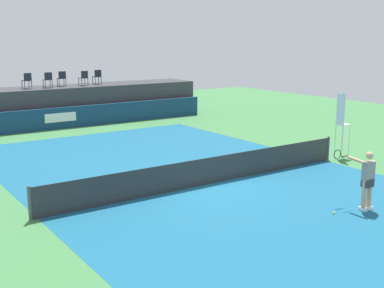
{
  "coord_description": "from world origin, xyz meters",
  "views": [
    {
      "loc": [
        -9.92,
        -13.3,
        4.97
      ],
      "look_at": [
        0.67,
        2.0,
        1.0
      ],
      "focal_mm": 46.22,
      "sensor_mm": 36.0,
      "label": 1
    }
  ],
  "objects_px": {
    "spectator_chair_right": "(84,77)",
    "net_post_far": "(328,148)",
    "spectator_chair_far_left": "(27,80)",
    "net_post_near": "(30,203)",
    "spectator_chair_left": "(48,79)",
    "umpire_chair": "(342,121)",
    "tennis_player": "(367,179)",
    "spectator_chair_far_right": "(97,76)",
    "tennis_ball": "(334,213)",
    "spectator_chair_center": "(62,78)"
  },
  "relations": [
    {
      "from": "spectator_chair_far_right",
      "to": "spectator_chair_far_left",
      "type": "bearing_deg",
      "value": -174.48
    },
    {
      "from": "net_post_near",
      "to": "net_post_far",
      "type": "distance_m",
      "value": 12.4
    },
    {
      "from": "spectator_chair_left",
      "to": "spectator_chair_center",
      "type": "relative_size",
      "value": 1.0
    },
    {
      "from": "spectator_chair_far_left",
      "to": "tennis_ball",
      "type": "relative_size",
      "value": 13.06
    },
    {
      "from": "umpire_chair",
      "to": "spectator_chair_far_left",
      "type": "bearing_deg",
      "value": 119.73
    },
    {
      "from": "spectator_chair_right",
      "to": "tennis_ball",
      "type": "distance_m",
      "value": 19.69
    },
    {
      "from": "spectator_chair_right",
      "to": "net_post_near",
      "type": "height_order",
      "value": "spectator_chair_right"
    },
    {
      "from": "spectator_chair_far_left",
      "to": "umpire_chair",
      "type": "bearing_deg",
      "value": -60.27
    },
    {
      "from": "spectator_chair_left",
      "to": "net_post_far",
      "type": "distance_m",
      "value": 16.55
    },
    {
      "from": "spectator_chair_far_right",
      "to": "net_post_near",
      "type": "height_order",
      "value": "spectator_chair_far_right"
    },
    {
      "from": "spectator_chair_far_left",
      "to": "spectator_chair_right",
      "type": "distance_m",
      "value": 3.37
    },
    {
      "from": "spectator_chair_left",
      "to": "umpire_chair",
      "type": "relative_size",
      "value": 0.32
    },
    {
      "from": "spectator_chair_left",
      "to": "net_post_near",
      "type": "distance_m",
      "value": 16.18
    },
    {
      "from": "tennis_ball",
      "to": "net_post_near",
      "type": "bearing_deg",
      "value": 148.69
    },
    {
      "from": "net_post_far",
      "to": "tennis_player",
      "type": "height_order",
      "value": "tennis_player"
    },
    {
      "from": "tennis_player",
      "to": "net_post_far",
      "type": "bearing_deg",
      "value": 50.15
    },
    {
      "from": "spectator_chair_left",
      "to": "tennis_player",
      "type": "height_order",
      "value": "spectator_chair_left"
    },
    {
      "from": "net_post_near",
      "to": "tennis_ball",
      "type": "bearing_deg",
      "value": -31.31
    },
    {
      "from": "spectator_chair_center",
      "to": "spectator_chair_far_right",
      "type": "relative_size",
      "value": 1.0
    },
    {
      "from": "spectator_chair_far_right",
      "to": "net_post_far",
      "type": "relative_size",
      "value": 0.89
    },
    {
      "from": "spectator_chair_left",
      "to": "spectator_chair_center",
      "type": "bearing_deg",
      "value": 22.51
    },
    {
      "from": "net_post_near",
      "to": "tennis_ball",
      "type": "xyz_separation_m",
      "value": [
        7.38,
        -4.49,
        -0.46
      ]
    },
    {
      "from": "spectator_chair_far_right",
      "to": "net_post_near",
      "type": "distance_m",
      "value": 18.08
    },
    {
      "from": "spectator_chair_far_left",
      "to": "spectator_chair_right",
      "type": "height_order",
      "value": "same"
    },
    {
      "from": "spectator_chair_far_right",
      "to": "spectator_chair_right",
      "type": "bearing_deg",
      "value": -155.83
    },
    {
      "from": "spectator_chair_right",
      "to": "umpire_chair",
      "type": "bearing_deg",
      "value": -70.77
    },
    {
      "from": "spectator_chair_far_right",
      "to": "tennis_ball",
      "type": "height_order",
      "value": "spectator_chair_far_right"
    },
    {
      "from": "spectator_chair_left",
      "to": "spectator_chair_right",
      "type": "distance_m",
      "value": 2.21
    },
    {
      "from": "spectator_chair_far_left",
      "to": "spectator_chair_left",
      "type": "height_order",
      "value": "same"
    },
    {
      "from": "spectator_chair_right",
      "to": "net_post_far",
      "type": "relative_size",
      "value": 0.89
    },
    {
      "from": "spectator_chair_far_right",
      "to": "umpire_chair",
      "type": "height_order",
      "value": "spectator_chair_far_right"
    },
    {
      "from": "net_post_near",
      "to": "tennis_player",
      "type": "height_order",
      "value": "tennis_player"
    },
    {
      "from": "umpire_chair",
      "to": "tennis_player",
      "type": "xyz_separation_m",
      "value": [
        -4.74,
        -4.77,
        -0.63
      ]
    },
    {
      "from": "spectator_chair_left",
      "to": "tennis_player",
      "type": "xyz_separation_m",
      "value": [
        2.7,
        -19.74,
        -1.73
      ]
    },
    {
      "from": "spectator_chair_far_left",
      "to": "spectator_chair_center",
      "type": "height_order",
      "value": "same"
    },
    {
      "from": "spectator_chair_far_left",
      "to": "spectator_chair_far_right",
      "type": "relative_size",
      "value": 1.0
    },
    {
      "from": "spectator_chair_right",
      "to": "net_post_far",
      "type": "distance_m",
      "value": 15.82
    },
    {
      "from": "net_post_near",
      "to": "spectator_chair_right",
      "type": "bearing_deg",
      "value": 62.15
    },
    {
      "from": "spectator_chair_left",
      "to": "spectator_chair_far_right",
      "type": "distance_m",
      "value": 3.35
    },
    {
      "from": "spectator_chair_far_right",
      "to": "spectator_chair_center",
      "type": "bearing_deg",
      "value": -177.03
    },
    {
      "from": "spectator_chair_far_left",
      "to": "umpire_chair",
      "type": "relative_size",
      "value": 0.32
    },
    {
      "from": "spectator_chair_right",
      "to": "umpire_chair",
      "type": "distance_m",
      "value": 15.93
    },
    {
      "from": "net_post_near",
      "to": "tennis_ball",
      "type": "relative_size",
      "value": 14.71
    },
    {
      "from": "net_post_far",
      "to": "spectator_chair_far_left",
      "type": "bearing_deg",
      "value": 117.47
    },
    {
      "from": "umpire_chair",
      "to": "net_post_far",
      "type": "distance_m",
      "value": 1.33
    },
    {
      "from": "spectator_chair_far_left",
      "to": "net_post_near",
      "type": "xyz_separation_m",
      "value": [
        -4.56,
        -15.08,
        -2.19
      ]
    },
    {
      "from": "spectator_chair_right",
      "to": "tennis_player",
      "type": "xyz_separation_m",
      "value": [
        0.49,
        -19.77,
        -1.73
      ]
    },
    {
      "from": "spectator_chair_far_left",
      "to": "tennis_ball",
      "type": "bearing_deg",
      "value": -81.81
    },
    {
      "from": "spectator_chair_right",
      "to": "umpire_chair",
      "type": "height_order",
      "value": "spectator_chair_right"
    },
    {
      "from": "spectator_chair_far_right",
      "to": "net_post_near",
      "type": "relative_size",
      "value": 0.89
    }
  ]
}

